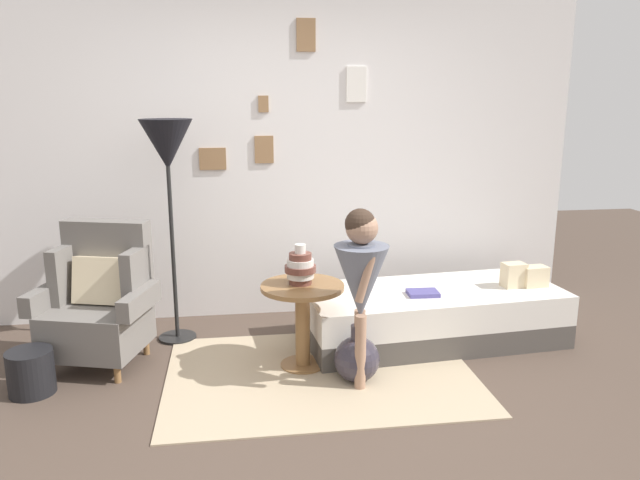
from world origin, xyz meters
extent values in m
plane|color=#4C3D33|center=(0.00, 0.00, 0.00)|extent=(12.00, 12.00, 0.00)
cube|color=silver|center=(0.00, 1.95, 1.30)|extent=(4.80, 0.10, 2.60)
cube|color=olive|center=(-0.17, 1.90, 1.74)|extent=(0.08, 0.02, 0.13)
cube|color=silver|center=(-0.17, 1.89, 1.74)|extent=(0.06, 0.01, 0.10)
cube|color=olive|center=(0.17, 1.90, 2.26)|extent=(0.15, 0.02, 0.25)
cube|color=#979795|center=(0.17, 1.89, 2.26)|extent=(0.12, 0.01, 0.19)
cube|color=white|center=(0.58, 1.90, 1.89)|extent=(0.16, 0.02, 0.28)
cube|color=silver|center=(0.58, 1.89, 1.89)|extent=(0.12, 0.01, 0.22)
cube|color=olive|center=(-0.17, 1.90, 1.39)|extent=(0.15, 0.02, 0.22)
cube|color=gray|center=(-0.17, 1.89, 1.39)|extent=(0.12, 0.01, 0.17)
cube|color=olive|center=(-0.58, 1.90, 1.32)|extent=(0.21, 0.02, 0.17)
cube|color=silver|center=(-0.58, 1.89, 1.32)|extent=(0.16, 0.01, 0.14)
cube|color=tan|center=(0.11, 0.65, 0.01)|extent=(2.02, 1.44, 0.01)
cylinder|color=olive|center=(-1.66, 0.86, 0.06)|extent=(0.04, 0.04, 0.12)
cylinder|color=olive|center=(-1.20, 0.73, 0.06)|extent=(0.04, 0.04, 0.12)
cylinder|color=olive|center=(-1.54, 1.29, 0.06)|extent=(0.04, 0.04, 0.12)
cylinder|color=olive|center=(-1.08, 1.16, 0.06)|extent=(0.04, 0.04, 0.12)
cube|color=slate|center=(-1.37, 1.01, 0.27)|extent=(0.73, 0.71, 0.30)
cube|color=slate|center=(-1.31, 1.23, 0.70)|extent=(0.62, 0.30, 0.55)
cube|color=slate|center=(-1.59, 1.18, 0.61)|extent=(0.16, 0.32, 0.39)
cube|color=slate|center=(-1.09, 1.03, 0.61)|extent=(0.16, 0.32, 0.39)
cube|color=slate|center=(-1.69, 1.08, 0.49)|extent=(0.23, 0.51, 0.14)
cube|color=slate|center=(-1.06, 0.90, 0.49)|extent=(0.23, 0.51, 0.14)
cube|color=beige|center=(-1.34, 1.11, 0.58)|extent=(0.39, 0.26, 0.33)
cube|color=#4C4742|center=(1.03, 1.13, 0.09)|extent=(1.96, 0.97, 0.18)
cube|color=silver|center=(1.03, 1.13, 0.29)|extent=(1.96, 0.97, 0.22)
cube|color=beige|center=(1.81, 1.10, 0.48)|extent=(0.20, 0.14, 0.15)
cube|color=beige|center=(1.65, 1.11, 0.49)|extent=(0.18, 0.14, 0.18)
cylinder|color=olive|center=(0.01, 0.80, 0.01)|extent=(0.31, 0.31, 0.02)
cylinder|color=olive|center=(0.01, 0.80, 0.29)|extent=(0.10, 0.10, 0.53)
cylinder|color=olive|center=(0.01, 0.80, 0.57)|extent=(0.56, 0.56, 0.03)
cylinder|color=brown|center=(0.00, 0.82, 0.61)|extent=(0.15, 0.15, 0.04)
cylinder|color=silver|center=(0.00, 0.82, 0.65)|extent=(0.18, 0.18, 0.04)
cylinder|color=brown|center=(0.00, 0.82, 0.69)|extent=(0.21, 0.21, 0.04)
cylinder|color=silver|center=(0.00, 0.82, 0.73)|extent=(0.18, 0.18, 0.04)
cylinder|color=brown|center=(0.00, 0.82, 0.77)|extent=(0.15, 0.15, 0.04)
cylinder|color=silver|center=(0.00, 0.82, 0.83)|extent=(0.07, 0.07, 0.06)
cylinder|color=black|center=(-0.88, 1.42, 0.01)|extent=(0.28, 0.28, 0.02)
cylinder|color=black|center=(-0.88, 1.42, 0.79)|extent=(0.03, 0.03, 1.54)
cone|color=black|center=(-0.88, 1.42, 1.47)|extent=(0.38, 0.38, 0.36)
cylinder|color=#A37A60|center=(0.33, 0.42, 0.24)|extent=(0.07, 0.07, 0.49)
cylinder|color=#A37A60|center=(0.34, 0.52, 0.24)|extent=(0.07, 0.07, 0.49)
cone|color=slate|center=(0.34, 0.47, 0.69)|extent=(0.34, 0.34, 0.46)
cylinder|color=slate|center=(0.34, 0.47, 0.84)|extent=(0.17, 0.17, 0.18)
cylinder|color=#A37A60|center=(0.34, 0.35, 0.75)|extent=(0.13, 0.07, 0.31)
cylinder|color=#A37A60|center=(0.37, 0.59, 0.75)|extent=(0.13, 0.07, 0.31)
sphere|color=#A37A60|center=(0.34, 0.47, 1.03)|extent=(0.20, 0.20, 0.20)
sphere|color=#38281E|center=(0.33, 0.47, 1.06)|extent=(0.19, 0.19, 0.19)
cube|color=#4F498E|center=(0.91, 1.01, 0.42)|extent=(0.23, 0.17, 0.03)
sphere|color=#332D38|center=(0.33, 0.54, 0.15)|extent=(0.30, 0.30, 0.30)
cylinder|color=#332D38|center=(0.33, 0.54, 0.34)|extent=(0.08, 0.08, 0.09)
cylinder|color=black|center=(-1.70, 0.65, 0.14)|extent=(0.28, 0.28, 0.28)
camera|label=1|loc=(-0.42, -3.06, 1.81)|focal=34.41mm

